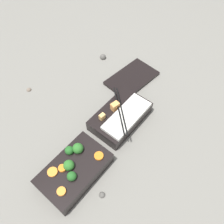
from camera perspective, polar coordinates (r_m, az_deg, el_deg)
ground_plane at (r=0.76m, az=-3.88°, el=-7.66°), size 3.00×3.00×0.00m
bento_tray_vegetable at (r=0.69m, az=-9.79°, el=-14.54°), size 0.22×0.13×0.07m
bento_tray_rice at (r=0.78m, az=2.36°, el=-1.10°), size 0.22×0.16×0.07m
bento_lid at (r=0.93m, az=5.22°, el=8.80°), size 0.22×0.15×0.01m
pebble_0 at (r=1.03m, az=-2.37°, el=14.15°), size 0.03×0.03×0.03m
pebble_1 at (r=0.68m, az=-2.62°, el=-20.77°), size 0.02×0.02×0.02m
pebble_2 at (r=0.95m, az=-21.16°, el=5.38°), size 0.02×0.02×0.02m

